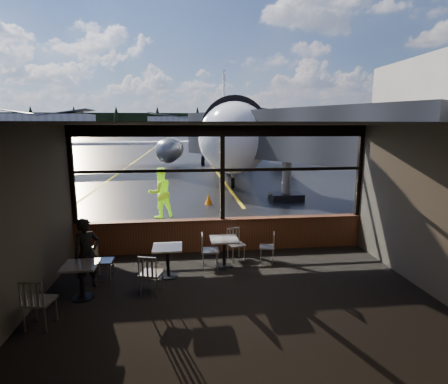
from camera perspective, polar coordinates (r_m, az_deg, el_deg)
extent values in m
plane|color=black|center=(129.46, -6.24, 8.93)|extent=(520.00, 520.00, 0.00)
cube|color=black|center=(7.34, 2.46, -17.38)|extent=(8.00, 6.00, 0.01)
cube|color=#38332D|center=(6.49, 2.71, 11.00)|extent=(8.00, 6.00, 0.04)
cube|color=#464038|center=(7.25, -30.52, -4.48)|extent=(0.04, 6.00, 3.50)
cube|color=#464038|center=(8.33, 30.91, -2.74)|extent=(0.04, 6.00, 3.50)
cube|color=#464038|center=(3.94, 9.79, -15.08)|extent=(8.00, 0.04, 3.50)
cube|color=#502818|center=(9.93, -0.26, -7.04)|extent=(8.00, 0.28, 0.90)
cube|color=black|center=(9.46, -0.28, 9.94)|extent=(8.00, 0.18, 0.30)
cube|color=black|center=(9.92, -23.60, 2.43)|extent=(0.12, 0.12, 2.60)
cube|color=black|center=(9.54, -0.27, 3.02)|extent=(0.12, 0.12, 2.60)
cube|color=black|center=(10.72, 21.24, 3.14)|extent=(0.12, 0.12, 2.60)
cube|color=black|center=(9.53, -0.27, 3.62)|extent=(8.00, 0.10, 0.08)
imported|color=black|center=(8.14, -21.47, -9.37)|extent=(0.68, 0.64, 1.55)
imported|color=#BFF219|center=(13.67, -10.38, -0.10)|extent=(1.18, 1.09, 1.94)
cone|color=#FF6908|center=(15.84, -2.54, -1.18)|extent=(0.34, 0.34, 0.47)
cylinder|color=silver|center=(193.58, -15.48, 10.01)|extent=(8.00, 8.00, 6.00)
cylinder|color=silver|center=(192.34, -12.49, 10.14)|extent=(8.00, 8.00, 6.00)
cylinder|color=silver|center=(191.61, -9.47, 10.24)|extent=(8.00, 8.00, 6.00)
cube|color=black|center=(219.42, -6.48, 11.12)|extent=(360.00, 3.00, 12.00)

